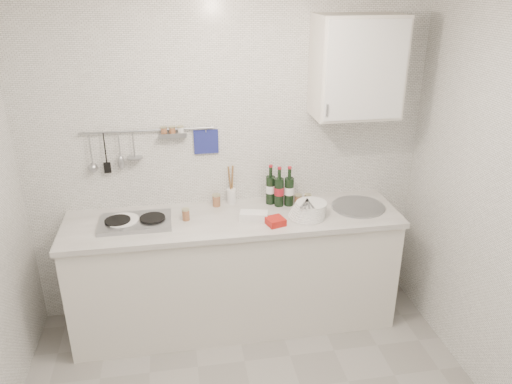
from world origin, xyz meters
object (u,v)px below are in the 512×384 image
wall_cabinet (357,67)px  plate_stack_hob (122,222)px  wine_bottles (280,186)px  utensil_crock (231,194)px  plate_stack_sink (309,210)px

wall_cabinet → plate_stack_hob: (-1.70, -0.11, -1.01)m
plate_stack_hob → wine_bottles: size_ratio=0.81×
plate_stack_hob → utensil_crock: utensil_crock is taller
plate_stack_hob → wine_bottles: 1.18m
utensil_crock → plate_stack_sink: bearing=-32.6°
wine_bottles → utensil_crock: 0.38m
plate_stack_hob → plate_stack_sink: size_ratio=0.88×
plate_stack_sink → wine_bottles: size_ratio=0.93×
wall_cabinet → utensil_crock: (-0.88, 0.13, -0.96)m
utensil_crock → wine_bottles: bearing=-15.6°
wall_cabinet → plate_stack_sink: bearing=-150.5°
wall_cabinet → utensil_crock: 1.31m
plate_stack_sink → utensil_crock: utensil_crock is taller
wall_cabinet → wine_bottles: bearing=176.6°
plate_stack_sink → wine_bottles: bearing=125.5°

